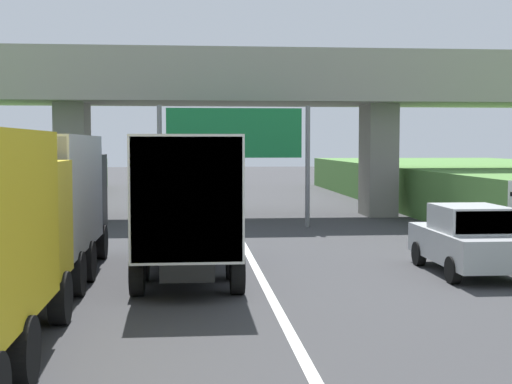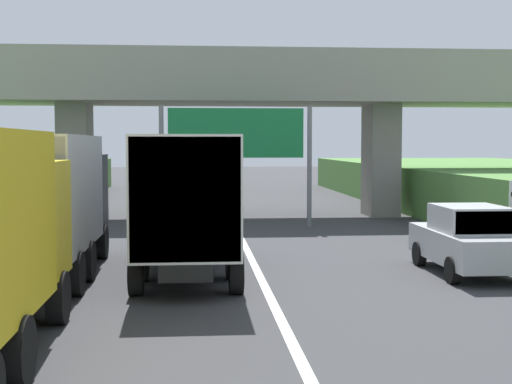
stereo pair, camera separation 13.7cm
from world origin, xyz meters
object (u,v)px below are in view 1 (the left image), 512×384
object	(u,v)px
overhead_highway_sign	(234,140)
truck_orange	(192,162)
truck_blue	(187,197)
construction_barrel_3	(38,230)
truck_black	(45,198)
car_silver	(468,240)
construction_barrel_4	(66,214)

from	to	relation	value
overhead_highway_sign	truck_orange	size ratio (longest dim) A/B	0.81
truck_blue	construction_barrel_3	bearing A→B (deg)	128.58
overhead_highway_sign	truck_blue	world-z (taller)	overhead_highway_sign
truck_black	car_silver	bearing A→B (deg)	-2.32
truck_blue	truck_orange	distance (m)	35.16
car_silver	truck_orange	bearing A→B (deg)	100.82
truck_orange	construction_barrel_3	world-z (taller)	truck_orange
truck_black	construction_barrel_3	size ratio (longest dim) A/B	8.11
truck_orange	car_silver	bearing A→B (deg)	-79.18
car_silver	truck_black	bearing A→B (deg)	177.68
truck_blue	truck_black	distance (m)	3.42
overhead_highway_sign	construction_barrel_4	bearing A→B (deg)	168.88
car_silver	construction_barrel_3	distance (m)	13.43
overhead_highway_sign	construction_barrel_4	world-z (taller)	overhead_highway_sign
car_silver	overhead_highway_sign	bearing A→B (deg)	116.44
truck_orange	car_silver	xyz separation A→B (m)	(6.79, -35.52, -1.08)
overhead_highway_sign	construction_barrel_4	distance (m)	7.36
overhead_highway_sign	car_silver	distance (m)	11.94
truck_black	construction_barrel_3	bearing A→B (deg)	103.21
truck_orange	construction_barrel_3	bearing A→B (deg)	-99.74
overhead_highway_sign	truck_black	size ratio (longest dim) A/B	0.81
overhead_highway_sign	truck_blue	bearing A→B (deg)	-99.91
construction_barrel_4	truck_black	bearing A→B (deg)	-82.80
truck_black	car_silver	size ratio (longest dim) A/B	1.78
truck_orange	car_silver	size ratio (longest dim) A/B	1.78
overhead_highway_sign	construction_barrel_3	size ratio (longest dim) A/B	6.53
truck_black	construction_barrel_3	distance (m)	6.34
truck_blue	truck_orange	xyz separation A→B (m)	(0.17, 35.16, 0.00)
truck_blue	construction_barrel_4	bearing A→B (deg)	113.09
truck_orange	construction_barrel_4	world-z (taller)	truck_orange
truck_black	construction_barrel_3	xyz separation A→B (m)	(-1.41, 6.00, -1.47)
car_silver	construction_barrel_4	size ratio (longest dim) A/B	4.56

